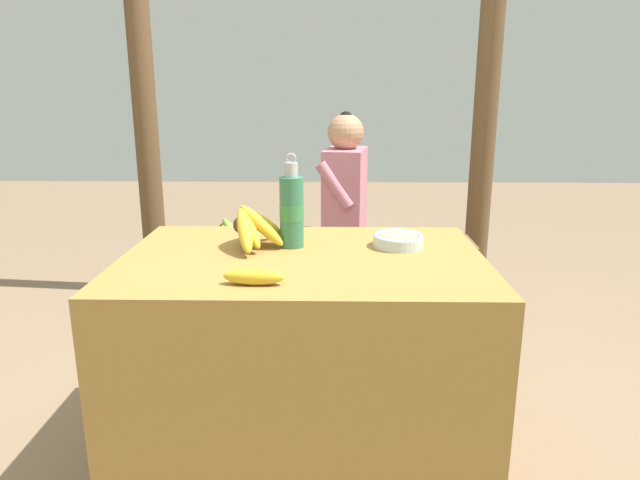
# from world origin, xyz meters

# --- Properties ---
(ground_plane) EXTENTS (12.00, 12.00, 0.00)m
(ground_plane) POSITION_xyz_m (0.00, 0.00, 0.00)
(ground_plane) COLOR #846B51
(market_counter) EXTENTS (1.16, 0.79, 0.73)m
(market_counter) POSITION_xyz_m (0.00, 0.00, 0.36)
(market_counter) COLOR olive
(market_counter) RESTS_ON ground_plane
(banana_bunch_ripe) EXTENTS (0.19, 0.33, 0.16)m
(banana_bunch_ripe) POSITION_xyz_m (-0.17, 0.11, 0.80)
(banana_bunch_ripe) COLOR #4C381E
(banana_bunch_ripe) RESTS_ON market_counter
(serving_bowl) EXTENTS (0.17, 0.17, 0.04)m
(serving_bowl) POSITION_xyz_m (0.32, 0.12, 0.75)
(serving_bowl) COLOR silver
(serving_bowl) RESTS_ON market_counter
(water_bottle) EXTENTS (0.08, 0.08, 0.32)m
(water_bottle) POSITION_xyz_m (-0.04, 0.11, 0.85)
(water_bottle) COLOR #337556
(water_bottle) RESTS_ON market_counter
(loose_banana_front) EXTENTS (0.17, 0.05, 0.05)m
(loose_banana_front) POSITION_xyz_m (-0.12, -0.28, 0.75)
(loose_banana_front) COLOR gold
(loose_banana_front) RESTS_ON market_counter
(wooden_bench) EXTENTS (1.77, 0.32, 0.43)m
(wooden_bench) POSITION_xyz_m (-0.01, 1.30, 0.37)
(wooden_bench) COLOR brown
(wooden_bench) RESTS_ON ground_plane
(seated_vendor) EXTENTS (0.44, 0.42, 1.13)m
(seated_vendor) POSITION_xyz_m (0.12, 1.28, 0.65)
(seated_vendor) COLOR #473828
(seated_vendor) RESTS_ON ground_plane
(banana_bunch_green) EXTENTS (0.17, 0.28, 0.14)m
(banana_bunch_green) POSITION_xyz_m (-0.47, 1.30, 0.50)
(banana_bunch_green) COLOR #4C381E
(banana_bunch_green) RESTS_ON wooden_bench
(support_post_near) EXTENTS (0.14, 0.14, 2.68)m
(support_post_near) POSITION_xyz_m (-1.01, 1.68, 1.34)
(support_post_near) COLOR brown
(support_post_near) RESTS_ON ground_plane
(support_post_far) EXTENTS (0.14, 0.14, 2.68)m
(support_post_far) POSITION_xyz_m (0.99, 1.68, 1.34)
(support_post_far) COLOR brown
(support_post_far) RESTS_ON ground_plane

